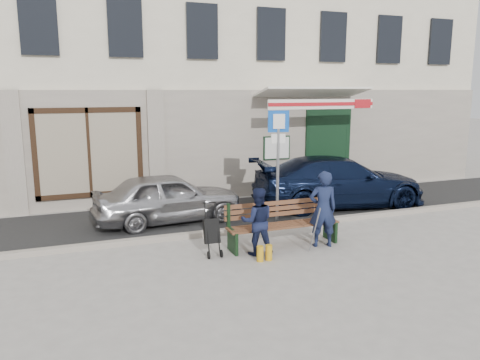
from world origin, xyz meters
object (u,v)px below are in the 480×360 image
car_silver (168,197)px  man (323,209)px  bench (281,225)px  car_navy (339,181)px  parking_sign (278,149)px  woman (257,221)px  stroller (212,232)px

car_silver → man: size_ratio=2.27×
bench → car_navy: bearing=40.6°
parking_sign → bench: 2.18m
parking_sign → woman: (-1.29, -1.84, -1.16)m
car_navy → bench: bearing=137.9°
car_navy → woman: 4.60m
car_silver → bench: (1.80, -2.61, -0.16)m
bench → man: size_ratio=1.51×
stroller → man: bearing=-6.7°
car_navy → parking_sign: (-2.34, -0.99, 1.14)m
woman → man: bearing=-166.5°
woman → bench: bearing=-142.5°
man → woman: man is taller
car_navy → stroller: (-4.48, -2.55, -0.23)m
car_silver → stroller: bearing=-178.8°
parking_sign → stroller: bearing=-134.5°
woman → parking_sign: bearing=-110.6°
parking_sign → woman: size_ratio=2.03×
car_navy → woman: (-3.63, -2.83, -0.02)m
bench → stroller: (-1.50, -0.01, 0.00)m
car_silver → woman: woman is taller
car_navy → parking_sign: 2.78m
bench → man: (0.80, -0.30, 0.34)m
man → woman: bearing=12.7°
bench → man: man is taller
car_silver → woman: bearing=-163.7°
man → woman: size_ratio=1.18×
parking_sign → car_silver: bearing=166.0°
car_silver → bench: size_ratio=1.50×
bench → stroller: size_ratio=2.31×
stroller → car_silver: bearing=97.1°
car_silver → man: man is taller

